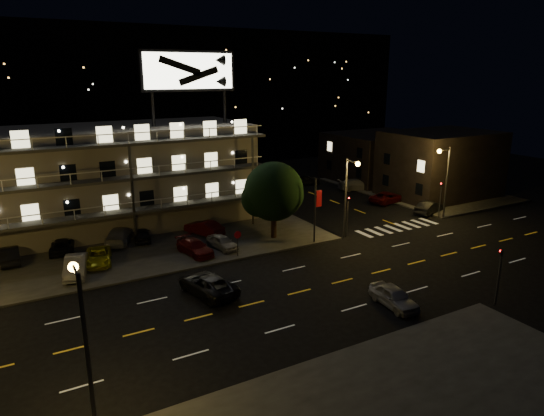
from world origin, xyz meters
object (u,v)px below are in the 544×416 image
lot_car_4 (222,242)px  lot_car_7 (120,235)px  road_car_east (394,297)px  lot_car_2 (98,257)px  tree (273,193)px  side_car_0 (429,207)px  road_car_west (208,284)px

lot_car_4 → lot_car_7: size_ratio=0.71×
road_car_east → lot_car_2: bearing=137.5°
tree → lot_car_4: (-5.66, -0.50, -3.85)m
side_car_0 → lot_car_7: bearing=61.2°
lot_car_7 → road_car_west: (3.23, -14.19, -0.16)m
lot_car_2 → side_car_0: size_ratio=0.97×
road_car_east → side_car_0: bearing=42.6°
lot_car_4 → road_car_west: 9.17m
lot_car_4 → road_car_east: size_ratio=0.88×
tree → road_car_east: (0.32, -16.63, -3.91)m
tree → lot_car_4: bearing=-175.0°
side_car_0 → road_car_east: size_ratio=1.08×
tree → road_car_west: bearing=-140.8°
road_car_west → lot_car_7: bearing=-88.9°
lot_car_4 → side_car_0: size_ratio=0.81×
side_car_0 → road_car_east: side_car_0 is taller
tree → lot_car_4: size_ratio=2.04×
lot_car_2 → tree: bearing=7.3°
road_car_east → road_car_west: size_ratio=0.78×
lot_car_4 → side_car_0: 25.86m
tree → road_car_east: 17.09m
tree → road_car_east: bearing=-88.9°
lot_car_4 → road_car_east: bearing=-81.2°
tree → lot_car_7: size_ratio=1.45×
lot_car_4 → lot_car_7: bearing=129.8°
lot_car_7 → road_car_east: bearing=146.3°
tree → lot_car_2: (-16.31, 1.32, -3.86)m
side_car_0 → road_car_west: (-30.50, -7.24, -0.00)m
lot_car_4 → side_car_0: side_car_0 is taller
tree → lot_car_4: 6.86m
lot_car_7 → road_car_west: bearing=127.4°
road_car_east → lot_car_7: bearing=126.4°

